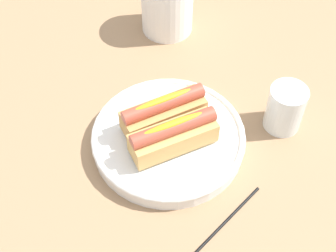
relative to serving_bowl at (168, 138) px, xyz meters
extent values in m
plane|color=#9E7A56|center=(0.00, 0.01, -0.02)|extent=(2.40, 2.40, 0.00)
cylinder|color=white|center=(0.00, 0.00, 0.00)|extent=(0.27, 0.27, 0.03)
torus|color=white|center=(0.00, 0.00, 0.01)|extent=(0.27, 0.27, 0.01)
cube|color=tan|center=(0.00, -0.03, 0.04)|extent=(0.16, 0.07, 0.04)
cylinder|color=#B24C38|center=(0.00, -0.03, 0.06)|extent=(0.15, 0.04, 0.03)
ellipsoid|color=gold|center=(0.00, -0.03, 0.07)|extent=(0.11, 0.03, 0.01)
cube|color=tan|center=(0.00, 0.03, 0.04)|extent=(0.16, 0.07, 0.04)
cylinder|color=#B24C38|center=(0.00, 0.03, 0.06)|extent=(0.15, 0.05, 0.03)
ellipsoid|color=gold|center=(0.00, 0.03, 0.07)|extent=(0.11, 0.03, 0.01)
cylinder|color=white|center=(0.22, -0.02, 0.03)|extent=(0.07, 0.07, 0.09)
cylinder|color=silver|center=(0.22, -0.02, 0.02)|extent=(0.06, 0.06, 0.06)
cylinder|color=white|center=(0.10, 0.31, 0.05)|extent=(0.11, 0.11, 0.13)
cylinder|color=black|center=(0.02, -0.19, -0.02)|extent=(0.20, 0.11, 0.01)
camera|label=1|loc=(-0.16, -0.50, 0.69)|focal=51.88mm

